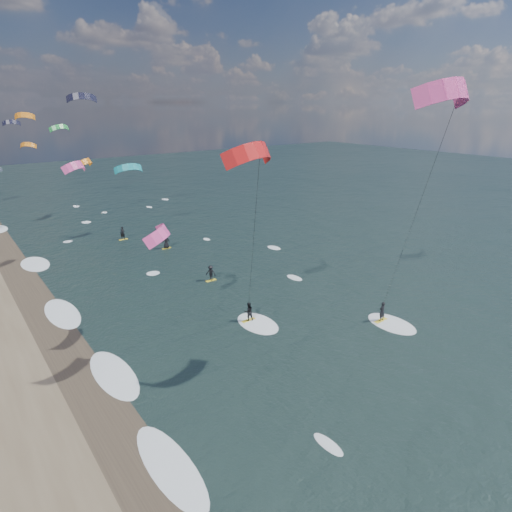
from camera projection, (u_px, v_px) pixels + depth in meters
ground at (410, 440)px, 22.27m from camera, size 260.00×260.00×0.00m
wet_sand_strip at (115, 430)px, 22.98m from camera, size 3.00×240.00×0.00m
kitesurfer_near_a at (441, 155)px, 24.34m from camera, size 7.60×8.26×18.17m
kitesurfer_near_b at (258, 220)px, 26.76m from camera, size 6.95×8.51×15.13m
far_kitesurfers at (173, 251)px, 47.97m from camera, size 3.97×19.26×1.78m
bg_kite_field at (66, 139)px, 60.95m from camera, size 11.21×77.15×10.31m
shoreline_surf at (107, 379)px, 27.22m from camera, size 2.40×79.40×0.11m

